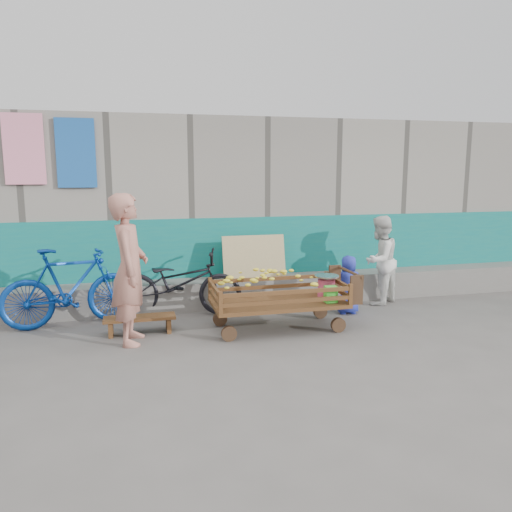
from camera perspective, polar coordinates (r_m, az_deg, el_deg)
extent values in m
plane|color=#56534E|center=(5.91, 2.18, -11.57)|extent=(80.00, 80.00, 0.00)
cube|color=gray|center=(9.53, -4.69, 5.80)|extent=(12.00, 3.00, 3.00)
cube|color=#0D7377|center=(8.15, -2.87, -0.51)|extent=(12.00, 0.03, 1.40)
cube|color=#65625E|center=(8.02, -2.51, -4.14)|extent=(12.00, 0.50, 0.45)
cube|color=tan|center=(7.84, -0.21, -0.16)|extent=(1.00, 0.19, 0.68)
cube|color=pink|center=(7.98, -25.01, 11.02)|extent=(0.55, 0.03, 1.00)
cube|color=#1F5CB0|center=(7.88, -19.89, 11.01)|extent=(0.55, 0.03, 1.00)
cube|color=#4F3216|center=(6.82, 2.54, -5.33)|extent=(1.79, 0.90, 0.05)
cylinder|color=#3C261A|center=(6.43, -3.10, -8.85)|extent=(0.20, 0.06, 0.20)
cube|color=#4F3216|center=(6.19, -4.07, -5.33)|extent=(0.05, 0.05, 0.28)
cylinder|color=#3C261A|center=(7.04, -4.13, -7.19)|extent=(0.20, 0.06, 0.20)
cube|color=#4F3216|center=(7.00, -5.27, -3.60)|extent=(0.05, 0.05, 0.28)
cylinder|color=#3C261A|center=(6.85, 9.38, -7.78)|extent=(0.20, 0.06, 0.20)
cube|color=#4F3216|center=(6.70, 10.73, -4.32)|extent=(0.05, 0.05, 0.28)
cylinder|color=#3C261A|center=(7.43, 7.36, -6.33)|extent=(0.20, 0.06, 0.20)
cube|color=#4F3216|center=(7.45, 8.04, -2.83)|extent=(0.05, 0.05, 0.28)
cube|color=#4F3216|center=(6.40, 3.62, -5.19)|extent=(1.73, 0.04, 0.05)
cube|color=#4F3216|center=(6.38, 3.64, -4.15)|extent=(1.73, 0.04, 0.05)
cube|color=#4F3216|center=(7.18, 1.60, -3.54)|extent=(1.73, 0.04, 0.05)
cube|color=#4F3216|center=(7.16, 1.60, -2.60)|extent=(1.73, 0.04, 0.05)
cube|color=#4F3216|center=(6.60, -4.70, -4.75)|extent=(0.04, 0.84, 0.05)
cube|color=#4F3216|center=(6.57, -4.72, -3.74)|extent=(0.04, 0.84, 0.05)
cube|color=#4F3216|center=(7.08, 9.31, -3.85)|extent=(0.04, 0.84, 0.05)
cube|color=#4F3216|center=(7.06, 9.33, -2.91)|extent=(0.04, 0.84, 0.05)
cylinder|color=#3C261A|center=(7.10, 10.69, -1.80)|extent=(0.04, 0.80, 0.04)
cube|color=#3C261A|center=(7.44, 8.98, -2.56)|extent=(0.18, 0.04, 0.40)
cube|color=#3C261A|center=(6.78, 11.41, -3.83)|extent=(0.18, 0.04, 0.40)
ellipsoid|color=yellow|center=(6.74, 1.75, -3.38)|extent=(1.30, 0.70, 0.44)
cylinder|color=#D14369|center=(7.01, 8.04, -3.71)|extent=(0.24, 0.24, 0.26)
cylinder|color=silver|center=(6.98, 8.07, -2.59)|extent=(0.03, 0.03, 0.06)
cylinder|color=silver|center=(6.97, 8.07, -2.27)|extent=(0.34, 0.34, 0.02)
cube|color=green|center=(6.74, 8.53, -4.34)|extent=(0.16, 0.12, 0.22)
cube|color=#4F3216|center=(6.85, -13.15, -6.89)|extent=(0.94, 0.28, 0.04)
cube|color=#4F3216|center=(6.90, -16.26, -7.98)|extent=(0.06, 0.26, 0.19)
cube|color=#4F3216|center=(6.90, -9.97, -7.72)|extent=(0.06, 0.26, 0.19)
imported|color=#B47262|center=(6.37, -14.24, -1.48)|extent=(0.52, 0.73, 1.88)
imported|color=silver|center=(8.29, 13.92, -0.48)|extent=(0.88, 0.84, 1.44)
imported|color=#2431A7|center=(7.67, 10.49, -3.24)|extent=(0.46, 0.33, 0.89)
imported|color=black|center=(7.54, -8.82, -3.04)|extent=(1.98, 1.07, 0.99)
imported|color=#0C3998|center=(7.36, -20.42, -3.39)|extent=(1.90, 0.79, 1.11)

